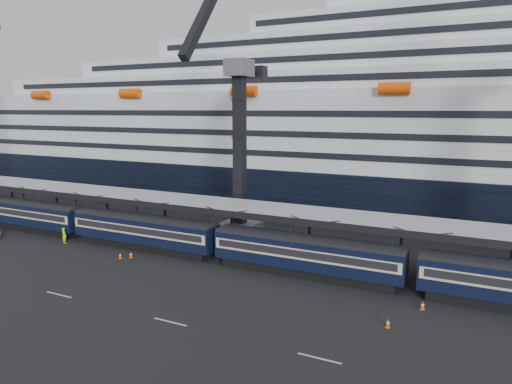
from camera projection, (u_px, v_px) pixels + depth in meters
ground at (363, 338)px, 32.70m from camera, size 260.00×260.00×0.00m
train at (339, 259)px, 43.15m from camera, size 133.05×3.00×4.05m
canopy at (398, 223)px, 44.15m from camera, size 130.00×6.25×5.53m
cruise_ship at (426, 134)px, 71.66m from camera, size 214.09×28.84×34.00m
crane_dark_near at (238, 144)px, 55.58m from camera, size 4.50×17.75×35.08m
worker at (64, 236)px, 55.52m from camera, size 0.80×0.62×1.95m
traffic_cone_b at (120, 255)px, 49.98m from camera, size 0.35×0.35×0.69m
traffic_cone_c at (131, 255)px, 50.19m from camera, size 0.38×0.38×0.77m
traffic_cone_d at (423, 305)px, 37.29m from camera, size 0.38×0.38×0.75m
traffic_cone_e at (388, 323)px, 34.19m from camera, size 0.36×0.36×0.72m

